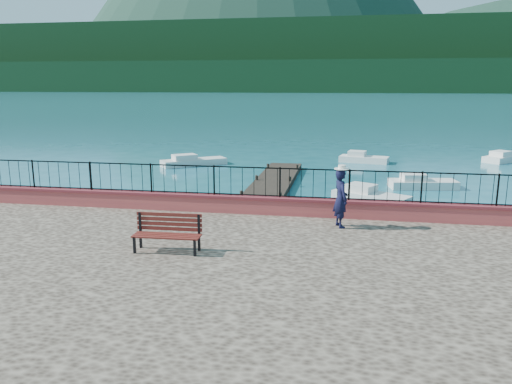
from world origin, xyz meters
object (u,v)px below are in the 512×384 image
(person, at_px, (341,198))
(boat_2, at_px, (423,181))
(boat_3, at_px, (194,159))
(boat_5, at_px, (505,156))
(park_bench, at_px, (167,241))
(boat_4, at_px, (364,157))
(boat_0, at_px, (112,202))
(boat_1, at_px, (371,194))

(person, bearing_deg, boat_2, -41.33)
(boat_3, height_order, boat_5, same)
(park_bench, xyz_separation_m, boat_4, (5.71, 23.65, -1.09))
(person, height_order, boat_2, person)
(boat_2, relative_size, boat_3, 0.79)
(boat_0, height_order, boat_4, same)
(boat_2, xyz_separation_m, boat_3, (-14.06, 5.04, 0.00))
(person, xyz_separation_m, boat_1, (1.35, 8.54, -1.68))
(boat_4, xyz_separation_m, boat_5, (9.78, 2.24, 0.00))
(boat_2, distance_m, boat_3, 14.93)
(boat_3, bearing_deg, person, -97.18)
(boat_1, height_order, boat_4, same)
(boat_2, bearing_deg, boat_4, 98.98)
(boat_0, xyz_separation_m, boat_2, (13.91, 7.32, 0.00))
(boat_1, bearing_deg, boat_5, 86.11)
(park_bench, height_order, person, person)
(person, distance_m, boat_4, 20.72)
(boat_1, distance_m, boat_3, 14.22)
(boat_2, relative_size, boat_5, 0.92)
(boat_1, relative_size, boat_4, 1.07)
(person, relative_size, boat_0, 0.41)
(boat_2, distance_m, boat_5, 12.72)
(boat_2, relative_size, boat_4, 1.04)
(boat_2, height_order, boat_5, same)
(park_bench, relative_size, boat_5, 0.47)
(boat_1, relative_size, boat_5, 0.95)
(boat_5, bearing_deg, person, -162.59)
(boat_4, height_order, boat_5, same)
(boat_0, height_order, boat_1, same)
(boat_1, xyz_separation_m, boat_5, (9.84, 14.31, 0.00))
(boat_4, bearing_deg, boat_3, -151.35)
(boat_0, bearing_deg, boat_1, 15.34)
(park_bench, relative_size, boat_4, 0.53)
(boat_1, relative_size, boat_3, 0.81)
(boat_0, xyz_separation_m, boat_5, (20.92, 17.93, 0.00))
(park_bench, distance_m, boat_2, 17.50)
(person, bearing_deg, boat_1, -31.44)
(boat_4, bearing_deg, park_bench, -91.37)
(park_bench, xyz_separation_m, boat_5, (15.49, 25.89, -1.09))
(boat_2, height_order, boat_3, same)
(boat_1, xyz_separation_m, boat_4, (0.06, 12.07, 0.00))
(person, bearing_deg, park_bench, 102.85)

